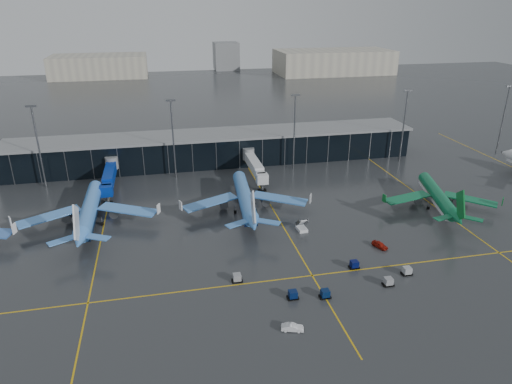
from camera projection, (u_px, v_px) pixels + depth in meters
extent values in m
plane|color=#282B2D|center=(251.00, 246.00, 107.43)|extent=(600.00, 600.00, 0.00)
cube|color=black|center=(216.00, 149.00, 161.40)|extent=(140.00, 16.00, 10.00)
cube|color=slate|center=(216.00, 134.00, 159.36)|extent=(142.00, 17.00, 0.80)
cylinder|color=#595B60|center=(112.00, 163.00, 146.88)|extent=(4.00, 4.00, 4.00)
cube|color=navy|center=(109.00, 180.00, 135.01)|extent=(3.00, 24.00, 3.00)
cylinder|color=#595B60|center=(108.00, 199.00, 129.45)|extent=(1.00, 1.00, 2.60)
cylinder|color=#595B60|center=(248.00, 154.00, 155.60)|extent=(4.00, 4.00, 4.00)
cube|color=silver|center=(257.00, 169.00, 143.74)|extent=(3.00, 24.00, 3.00)
cylinder|color=#595B60|center=(262.00, 187.00, 138.17)|extent=(1.00, 1.00, 2.60)
cylinder|color=#595B60|center=(39.00, 148.00, 137.02)|extent=(0.50, 0.50, 25.00)
cube|color=#595B60|center=(31.00, 106.00, 132.12)|extent=(3.00, 0.40, 0.60)
cylinder|color=#595B60|center=(173.00, 140.00, 144.78)|extent=(0.50, 0.50, 25.00)
cube|color=#595B60|center=(170.00, 100.00, 139.87)|extent=(3.00, 0.40, 0.60)
cylinder|color=#595B60|center=(294.00, 133.00, 152.53)|extent=(0.50, 0.50, 25.00)
cube|color=#595B60|center=(296.00, 95.00, 147.63)|extent=(3.00, 0.40, 0.60)
cylinder|color=#595B60|center=(403.00, 127.00, 160.29)|extent=(0.50, 0.50, 25.00)
cube|color=#595B60|center=(408.00, 90.00, 155.38)|extent=(3.00, 0.40, 0.60)
cylinder|color=#595B60|center=(503.00, 121.00, 168.04)|extent=(0.50, 0.50, 25.00)
cube|color=#595B60|center=(510.00, 86.00, 163.13)|extent=(3.00, 0.40, 0.60)
cube|color=#B2AD99|center=(333.00, 62.00, 361.67)|extent=(90.00, 42.00, 18.00)
cube|color=#B2AD99|center=(100.00, 66.00, 345.19)|extent=(70.00, 38.00, 16.00)
cube|color=#B2AD99|center=(226.00, 56.00, 381.46)|extent=(20.00, 20.00, 22.00)
cube|color=gold|center=(104.00, 223.00, 118.67)|extent=(0.30, 120.00, 0.02)
cube|color=gold|center=(272.00, 208.00, 127.40)|extent=(0.30, 120.00, 0.02)
cube|color=gold|center=(418.00, 194.00, 136.12)|extent=(0.30, 120.00, 0.02)
cube|color=gold|center=(312.00, 276.00, 95.83)|extent=(220.00, 0.30, 0.02)
cube|color=black|center=(354.00, 267.00, 98.52)|extent=(2.20, 1.50, 0.36)
cube|color=#050C41|center=(354.00, 264.00, 98.23)|extent=(1.60, 1.50, 1.50)
cube|color=black|center=(388.00, 284.00, 92.52)|extent=(2.20, 1.50, 0.36)
cube|color=gray|center=(388.00, 281.00, 92.22)|extent=(1.60, 1.50, 1.50)
cube|color=black|center=(407.00, 274.00, 96.21)|extent=(2.20, 1.50, 0.36)
cube|color=#909598|center=(407.00, 270.00, 95.91)|extent=(1.60, 1.50, 1.50)
cube|color=black|center=(293.00, 298.00, 88.39)|extent=(2.20, 1.50, 0.36)
cube|color=#04143E|center=(293.00, 294.00, 88.09)|extent=(1.60, 1.50, 1.50)
cube|color=black|center=(237.00, 281.00, 93.80)|extent=(2.20, 1.50, 0.36)
cube|color=gray|center=(237.00, 277.00, 93.50)|extent=(1.60, 1.50, 1.50)
cube|color=black|center=(325.00, 297.00, 88.69)|extent=(2.20, 1.50, 0.36)
cube|color=#04173E|center=(325.00, 293.00, 88.40)|extent=(1.60, 1.50, 1.50)
cube|color=silver|center=(302.00, 229.00, 114.60)|extent=(2.43, 3.35, 0.80)
cube|color=silver|center=(302.00, 222.00, 113.87)|extent=(1.80, 2.94, 2.29)
imported|color=maroon|center=(380.00, 245.00, 106.53)|extent=(3.04, 4.40, 1.39)
imported|color=silver|center=(292.00, 327.00, 79.60)|extent=(4.15, 2.41, 1.29)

